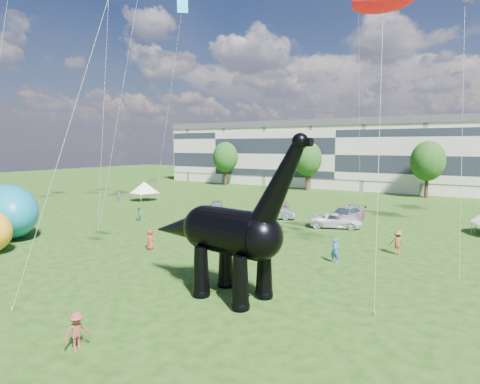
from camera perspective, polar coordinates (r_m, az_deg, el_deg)
The scene contains 13 objects.
ground at distance 23.85m, azimuth -13.99°, elevation -13.71°, with size 220.00×220.00×0.00m, color #16330C.
terrace_row at distance 81.16m, azimuth 14.63°, elevation 4.88°, with size 78.00×11.00×12.00m, color beige.
tree_far_left at distance 82.60m, azimuth -2.10°, elevation 5.32°, with size 5.20×5.20×9.44m.
tree_mid_left at distance 74.05m, azimuth 9.57°, elevation 5.08°, with size 5.20×5.20×9.44m.
tree_mid_right at distance 68.95m, azimuth 25.17°, elevation 4.43°, with size 5.20×5.20×9.44m.
dinosaur_sculpture at distance 21.93m, azimuth -2.07°, elevation -5.92°, with size 11.23×3.56×9.14m.
car_silver at distance 49.52m, azimuth -3.41°, elevation -2.05°, with size 1.72×4.28×1.46m, color #B6B7BB.
car_grey at distance 45.19m, azimuth 4.87°, elevation -2.84°, with size 1.66×4.75×1.57m, color gray.
car_white at distance 41.40m, azimuth 13.45°, elevation -3.96°, with size 2.40×5.20×1.44m, color silver.
car_dark at distance 44.36m, azimuth 14.73°, elevation -3.17°, with size 2.30×5.65×1.64m, color #595960.
gazebo_left at distance 61.28m, azimuth -13.46°, elevation 0.64°, with size 4.93×4.93×2.84m.
inflatable_teal at distance 41.05m, azimuth -30.17°, elevation -2.39°, with size 7.71×4.82×4.82m, color #0C7392.
visitors at distance 34.83m, azimuth 5.81°, elevation -5.60°, with size 51.69×39.11×1.84m.
Camera 1 is at (16.22, -15.43, 8.23)m, focal length 30.00 mm.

